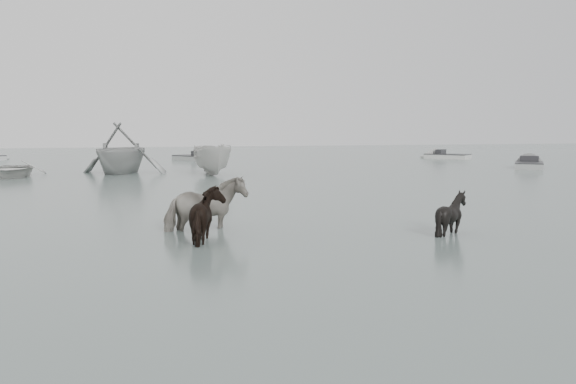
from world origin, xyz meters
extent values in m
plane|color=#54645E|center=(0.00, 0.00, 0.00)|extent=(140.00, 140.00, 0.00)
imported|color=black|center=(-2.28, 1.13, 0.84)|extent=(2.15, 1.34, 1.69)
imported|color=black|center=(-2.42, -0.43, 0.71)|extent=(1.43, 1.60, 1.42)
imported|color=black|center=(3.26, -1.10, 0.63)|extent=(1.28, 1.17, 1.27)
imported|color=beige|center=(-9.06, 21.14, 0.48)|extent=(3.35, 4.66, 0.96)
imported|color=#9FA19F|center=(-3.48, 21.95, 1.47)|extent=(6.67, 7.05, 2.93)
imported|color=beige|center=(1.13, 19.37, 0.91)|extent=(1.79, 4.72, 1.82)
camera|label=1|loc=(-4.83, -14.49, 2.53)|focal=40.00mm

